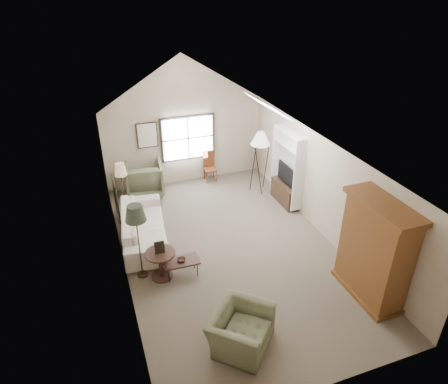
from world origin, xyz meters
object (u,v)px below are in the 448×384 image
object	(u,v)px
armchair_near	(241,329)
side_chair	(210,167)
armoire	(375,251)
coffee_table	(182,268)
side_table	(161,265)
armchair_far	(144,178)
sofa	(144,225)

from	to	relation	value
armchair_near	side_chair	bearing A→B (deg)	29.45
armoire	coffee_table	size ratio (longest dim) A/B	2.81
side_table	side_chair	world-z (taller)	side_chair
armchair_far	side_table	size ratio (longest dim) A/B	1.68
side_chair	armchair_far	bearing A→B (deg)	-173.73
armchair_far	coffee_table	distance (m)	4.08
armchair_near	side_chair	world-z (taller)	side_chair
armchair_far	side_table	bearing A→B (deg)	92.65
side_table	side_chair	bearing A→B (deg)	58.88
armchair_near	coffee_table	bearing A→B (deg)	56.11
coffee_table	side_chair	size ratio (longest dim) A/B	0.81
coffee_table	side_chair	distance (m)	4.70
sofa	armchair_near	distance (m)	4.04
armchair_far	side_chair	distance (m)	2.15
armoire	side_chair	size ratio (longest dim) A/B	2.27
sofa	armchair_near	size ratio (longest dim) A/B	2.36
armoire	armchair_near	distance (m)	3.10
side_table	armoire	bearing A→B (deg)	-26.64
armchair_near	side_table	bearing A→B (deg)	65.36
armchair_near	coffee_table	distance (m)	2.27
sofa	armchair_far	world-z (taller)	armchair_far
armoire	coffee_table	distance (m)	4.09
side_chair	armchair_near	bearing A→B (deg)	-101.07
coffee_table	armchair_far	bearing A→B (deg)	91.22
sofa	side_chair	bearing A→B (deg)	-39.25
sofa	side_chair	distance (m)	3.61
sofa	armchair_far	bearing A→B (deg)	-4.14
coffee_table	side_table	size ratio (longest dim) A/B	1.18
armchair_near	sofa	bearing A→B (deg)	57.99
armoire	side_table	world-z (taller)	armoire
sofa	side_table	world-z (taller)	sofa
armoire	side_table	size ratio (longest dim) A/B	3.32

